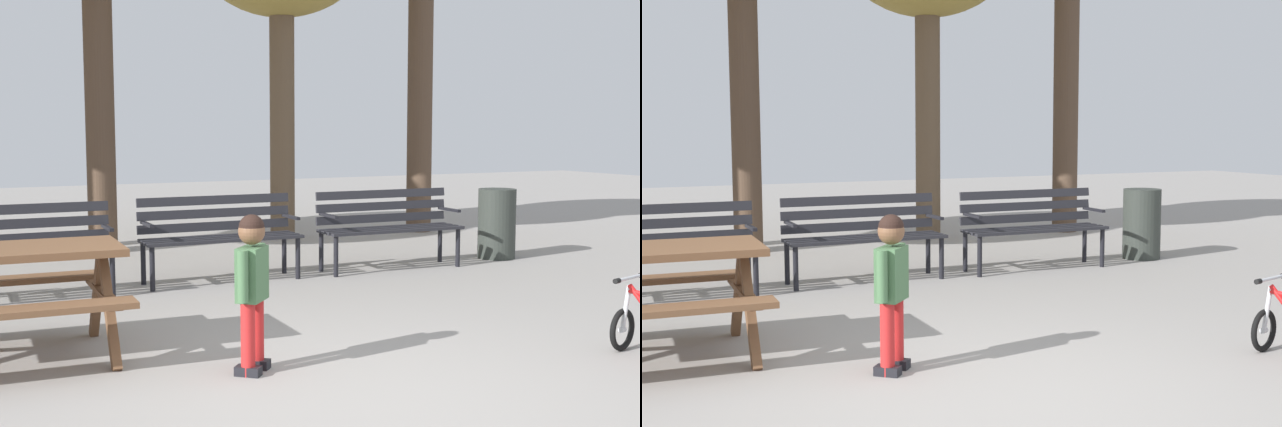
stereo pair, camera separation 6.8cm
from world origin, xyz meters
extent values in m
plane|color=gray|center=(0.00, 0.00, 0.00)|extent=(36.00, 36.00, 0.00)
cube|color=brown|center=(-1.04, 1.46, 0.36)|extent=(0.09, 0.57, 0.76)
cube|color=brown|center=(-1.01, 1.96, 0.36)|extent=(0.09, 0.57, 0.76)
cube|color=brown|center=(-1.02, 1.71, 0.42)|extent=(0.14, 1.10, 0.04)
cube|color=#232328|center=(-1.30, 3.88, 0.44)|extent=(1.60, 0.09, 0.03)
cube|color=#232328|center=(-1.30, 3.76, 0.44)|extent=(1.60, 0.09, 0.03)
cube|color=#232328|center=(-1.30, 3.64, 0.44)|extent=(1.60, 0.09, 0.03)
cube|color=#232328|center=(-1.30, 3.52, 0.44)|extent=(1.60, 0.09, 0.03)
cube|color=#232328|center=(-1.30, 3.92, 0.54)|extent=(1.60, 0.07, 0.09)
cube|color=#232328|center=(-1.30, 3.92, 0.67)|extent=(1.60, 0.07, 0.09)
cube|color=#232328|center=(-1.30, 3.92, 0.81)|extent=(1.60, 0.07, 0.09)
cylinder|color=black|center=(-0.55, 3.53, 0.22)|extent=(0.05, 0.05, 0.44)
cylinder|color=black|center=(-0.55, 3.89, 0.22)|extent=(0.05, 0.05, 0.44)
cube|color=black|center=(-0.55, 3.71, 0.62)|extent=(0.05, 0.40, 0.03)
cube|color=#232328|center=(0.60, 3.98, 0.44)|extent=(1.60, 0.10, 0.03)
cube|color=#232328|center=(0.60, 3.86, 0.44)|extent=(1.60, 0.10, 0.03)
cube|color=#232328|center=(0.60, 3.74, 0.44)|extent=(1.60, 0.10, 0.03)
cube|color=#232328|center=(0.59, 3.62, 0.44)|extent=(1.60, 0.10, 0.03)
cube|color=#232328|center=(0.60, 4.02, 0.54)|extent=(1.60, 0.08, 0.09)
cube|color=#232328|center=(0.60, 4.02, 0.67)|extent=(1.60, 0.08, 0.09)
cube|color=#232328|center=(0.60, 4.02, 0.81)|extent=(1.60, 0.08, 0.09)
cylinder|color=black|center=(1.35, 3.62, 0.22)|extent=(0.05, 0.05, 0.44)
cylinder|color=black|center=(1.35, 3.98, 0.22)|extent=(0.05, 0.05, 0.44)
cube|color=black|center=(1.35, 3.80, 0.62)|extent=(0.05, 0.40, 0.03)
cylinder|color=black|center=(-0.15, 3.65, 0.22)|extent=(0.05, 0.05, 0.44)
cylinder|color=black|center=(-0.15, 4.01, 0.22)|extent=(0.05, 0.05, 0.44)
cube|color=black|center=(-0.15, 3.83, 0.62)|extent=(0.05, 0.40, 0.03)
cube|color=#232328|center=(2.50, 3.87, 0.44)|extent=(1.60, 0.11, 0.03)
cube|color=#232328|center=(2.50, 3.75, 0.44)|extent=(1.60, 0.11, 0.03)
cube|color=#232328|center=(2.50, 3.63, 0.44)|extent=(1.60, 0.11, 0.03)
cube|color=#232328|center=(2.49, 3.51, 0.44)|extent=(1.60, 0.11, 0.03)
cube|color=#232328|center=(2.50, 3.91, 0.54)|extent=(1.60, 0.09, 0.09)
cube|color=#232328|center=(2.50, 3.91, 0.67)|extent=(1.60, 0.09, 0.09)
cube|color=#232328|center=(2.50, 3.91, 0.81)|extent=(1.60, 0.09, 0.09)
cylinder|color=black|center=(3.24, 3.51, 0.22)|extent=(0.05, 0.05, 0.44)
cylinder|color=black|center=(3.25, 3.87, 0.22)|extent=(0.05, 0.05, 0.44)
cube|color=black|center=(3.25, 3.69, 0.62)|extent=(0.05, 0.40, 0.03)
cylinder|color=black|center=(1.74, 3.55, 0.22)|extent=(0.05, 0.05, 0.44)
cylinder|color=black|center=(1.75, 3.91, 0.22)|extent=(0.05, 0.05, 0.44)
cube|color=black|center=(1.75, 3.73, 0.62)|extent=(0.05, 0.40, 0.03)
cylinder|color=red|center=(-0.22, 0.86, 0.23)|extent=(0.09, 0.09, 0.46)
cube|color=black|center=(-0.22, 0.86, 0.03)|extent=(0.18, 0.17, 0.06)
cylinder|color=red|center=(-0.33, 0.74, 0.23)|extent=(0.09, 0.09, 0.46)
cube|color=black|center=(-0.33, 0.74, 0.03)|extent=(0.18, 0.17, 0.06)
cube|color=#477047|center=(-0.28, 0.80, 0.64)|extent=(0.27, 0.27, 0.34)
sphere|color=brown|center=(-0.28, 0.80, 0.90)|extent=(0.17, 0.17, 0.17)
sphere|color=black|center=(-0.28, 0.80, 0.93)|extent=(0.16, 0.16, 0.16)
cylinder|color=#477047|center=(-0.17, 0.92, 0.65)|extent=(0.07, 0.07, 0.32)
cylinder|color=#477047|center=(-0.39, 0.68, 0.65)|extent=(0.07, 0.07, 0.32)
torus|color=black|center=(2.22, 0.13, 0.15)|extent=(0.30, 0.12, 0.30)
cylinder|color=silver|center=(2.22, 0.13, 0.15)|extent=(0.06, 0.05, 0.04)
cylinder|color=silver|center=(2.22, 0.11, 0.31)|extent=(0.05, 0.08, 0.32)
cylinder|color=silver|center=(2.23, 0.09, 0.52)|extent=(0.33, 0.11, 0.02)
cylinder|color=black|center=(2.06, 0.05, 0.52)|extent=(0.06, 0.05, 0.04)
cylinder|color=#2D332D|center=(4.01, 3.81, 0.41)|extent=(0.44, 0.44, 0.82)
cylinder|color=brown|center=(-0.05, 6.32, 1.73)|extent=(0.35, 0.35, 3.46)
cylinder|color=brown|center=(2.54, 6.70, 1.62)|extent=(0.34, 0.34, 3.23)
cylinder|color=brown|center=(4.58, 6.35, 2.10)|extent=(0.36, 0.36, 4.21)
camera|label=1|loc=(-2.22, -4.07, 1.57)|focal=47.29mm
camera|label=2|loc=(-2.16, -4.10, 1.57)|focal=47.29mm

